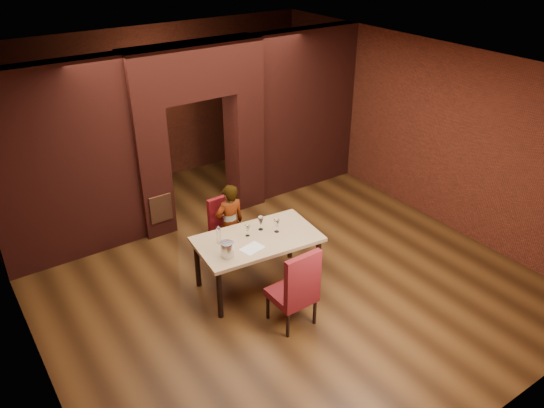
{
  "coord_description": "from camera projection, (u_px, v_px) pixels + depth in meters",
  "views": [
    {
      "loc": [
        -3.91,
        -6.0,
        5.0
      ],
      "look_at": [
        0.22,
        0.0,
        1.05
      ],
      "focal_mm": 35.0,
      "sensor_mm": 36.0,
      "label": 1
    }
  ],
  "objects": [
    {
      "name": "person_seated",
      "position": [
        230.0,
        224.0,
        8.45
      ],
      "size": [
        0.51,
        0.34,
        1.38
      ],
      "primitive_type": "imported",
      "rotation": [
        0.0,
        0.0,
        3.12
      ],
      "color": "white",
      "rests_on": "ground"
    },
    {
      "name": "rear_door",
      "position": [
        138.0,
        136.0,
        10.83
      ],
      "size": [
        0.9,
        0.08,
        2.1
      ],
      "primitive_type": "cube",
      "color": "black",
      "rests_on": "ground"
    },
    {
      "name": "chair_near",
      "position": [
        292.0,
        285.0,
        7.17
      ],
      "size": [
        0.56,
        0.56,
        1.22
      ],
      "primitive_type": "cube",
      "rotation": [
        0.0,
        0.0,
        3.16
      ],
      "color": "maroon",
      "rests_on": "ground"
    },
    {
      "name": "wine_glass_c",
      "position": [
        277.0,
        226.0,
        7.89
      ],
      "size": [
        0.09,
        0.09,
        0.21
      ],
      "primitive_type": null,
      "color": "white",
      "rests_on": "dining_table"
    },
    {
      "name": "floor",
      "position": [
        261.0,
        264.0,
        8.68
      ],
      "size": [
        8.0,
        8.0,
        0.0
      ],
      "primitive_type": "plane",
      "color": "#4A2C12",
      "rests_on": "ground"
    },
    {
      "name": "potted_plant",
      "position": [
        258.0,
        229.0,
        9.21
      ],
      "size": [
        0.54,
        0.53,
        0.45
      ],
      "primitive_type": "imported",
      "rotation": [
        0.0,
        0.0,
        0.76
      ],
      "color": "#255A1E",
      "rests_on": "ground"
    },
    {
      "name": "wing_wall_left",
      "position": [
        62.0,
        167.0,
        8.19
      ],
      "size": [
        2.28,
        0.35,
        3.2
      ],
      "primitive_type": "cube",
      "color": "maroon",
      "rests_on": "ground"
    },
    {
      "name": "rear_door_frame",
      "position": [
        139.0,
        137.0,
        10.8
      ],
      "size": [
        1.02,
        0.04,
        2.22
      ],
      "primitive_type": "cube",
      "color": "black",
      "rests_on": "ground"
    },
    {
      "name": "wine_glass_a",
      "position": [
        247.0,
        230.0,
        7.8
      ],
      "size": [
        0.07,
        0.07,
        0.18
      ],
      "primitive_type": null,
      "color": "white",
      "rests_on": "dining_table"
    },
    {
      "name": "pillar_right",
      "position": [
        244.0,
        147.0,
        10.05
      ],
      "size": [
        0.55,
        0.55,
        2.3
      ],
      "primitive_type": "cube",
      "color": "maroon",
      "rests_on": "ground"
    },
    {
      "name": "wing_wall_right",
      "position": [
        304.0,
        111.0,
        10.54
      ],
      "size": [
        2.28,
        0.35,
        3.2
      ],
      "primitive_type": "cube",
      "color": "maroon",
      "rests_on": "ground"
    },
    {
      "name": "pillar_left",
      "position": [
        150.0,
        171.0,
        9.11
      ],
      "size": [
        0.55,
        0.55,
        2.3
      ],
      "primitive_type": "cube",
      "color": "maroon",
      "rests_on": "ground"
    },
    {
      "name": "ceiling",
      "position": [
        259.0,
        68.0,
        7.15
      ],
      "size": [
        7.0,
        8.0,
        0.04
      ],
      "primitive_type": "cube",
      "color": "silver",
      "rests_on": "ground"
    },
    {
      "name": "wall_right",
      "position": [
        420.0,
        129.0,
        9.66
      ],
      "size": [
        0.04,
        8.0,
        3.2
      ],
      "primitive_type": "cube",
      "color": "maroon",
      "rests_on": "ground"
    },
    {
      "name": "lintel",
      "position": [
        193.0,
        70.0,
        8.82
      ],
      "size": [
        2.45,
        0.55,
        0.9
      ],
      "primitive_type": "cube",
      "color": "maroon",
      "rests_on": "ground"
    },
    {
      "name": "wall_left",
      "position": [
        10.0,
        248.0,
        6.17
      ],
      "size": [
        0.04,
        8.0,
        3.2
      ],
      "primitive_type": "cube",
      "color": "maroon",
      "rests_on": "ground"
    },
    {
      "name": "water_bottle",
      "position": [
        219.0,
        235.0,
        7.6
      ],
      "size": [
        0.07,
        0.07,
        0.28
      ],
      "primitive_type": "cylinder",
      "color": "silver",
      "rests_on": "dining_table"
    },
    {
      "name": "wine_glass_b",
      "position": [
        261.0,
        223.0,
        7.95
      ],
      "size": [
        0.09,
        0.09,
        0.22
      ],
      "primitive_type": null,
      "color": "white",
      "rests_on": "dining_table"
    },
    {
      "name": "chair_far",
      "position": [
        228.0,
        230.0,
        8.59
      ],
      "size": [
        0.5,
        0.5,
        1.05
      ],
      "primitive_type": "cube",
      "rotation": [
        0.0,
        0.0,
        0.04
      ],
      "color": "maroon",
      "rests_on": "ground"
    },
    {
      "name": "dining_table",
      "position": [
        258.0,
        261.0,
        7.99
      ],
      "size": [
        1.9,
        1.19,
        0.85
      ],
      "primitive_type": "cube",
      "rotation": [
        0.0,
        0.0,
        -0.1
      ],
      "color": "tan",
      "rests_on": "ground"
    },
    {
      "name": "tasting_sheet",
      "position": [
        252.0,
        248.0,
        7.54
      ],
      "size": [
        0.35,
        0.29,
        0.0
      ],
      "primitive_type": "cube",
      "rotation": [
        0.0,
        0.0,
        0.21
      ],
      "color": "silver",
      "rests_on": "dining_table"
    },
    {
      "name": "wine_bucket",
      "position": [
        227.0,
        250.0,
        7.31
      ],
      "size": [
        0.19,
        0.19,
        0.23
      ],
      "primitive_type": "cylinder",
      "color": "#B7B7C0",
      "rests_on": "dining_table"
    },
    {
      "name": "wall_back",
      "position": [
        152.0,
        106.0,
        10.81
      ],
      "size": [
        7.0,
        0.04,
        3.2
      ],
      "primitive_type": "cube",
      "color": "maroon",
      "rests_on": "ground"
    },
    {
      "name": "wall_front",
      "position": [
        492.0,
        324.0,
        5.02
      ],
      "size": [
        7.0,
        0.04,
        3.2
      ],
      "primitive_type": "cube",
      "color": "maroon",
      "rests_on": "ground"
    },
    {
      "name": "vent_panel",
      "position": [
        161.0,
        209.0,
        9.18
      ],
      "size": [
        0.4,
        0.03,
        0.5
      ],
      "primitive_type": "cube",
      "color": "#99522C",
      "rests_on": "ground"
    }
  ]
}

